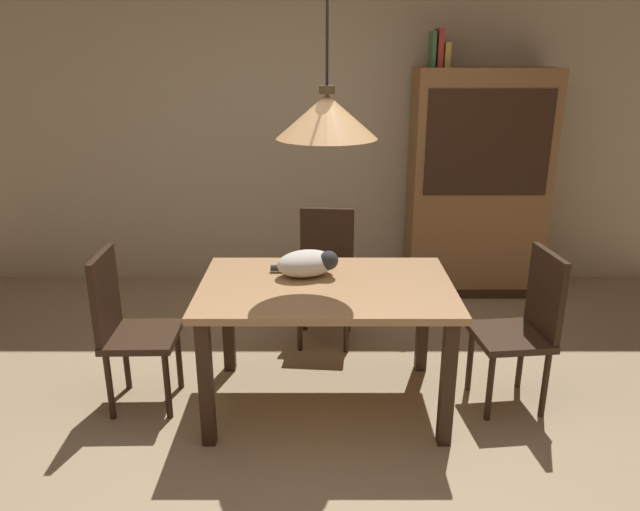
{
  "coord_description": "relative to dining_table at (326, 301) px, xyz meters",
  "views": [
    {
      "loc": [
        0.02,
        -2.55,
        1.98
      ],
      "look_at": [
        0.02,
        0.74,
        0.85
      ],
      "focal_mm": 33.73,
      "sensor_mm": 36.0,
      "label": 1
    }
  ],
  "objects": [
    {
      "name": "ground",
      "position": [
        -0.06,
        -0.54,
        -0.65
      ],
      "size": [
        10.0,
        10.0,
        0.0
      ],
      "primitive_type": "plane",
      "color": "tan"
    },
    {
      "name": "back_wall",
      "position": [
        -0.06,
        2.11,
        0.8
      ],
      "size": [
        6.4,
        0.1,
        2.9
      ],
      "primitive_type": "cube",
      "color": "beige",
      "rests_on": "ground"
    },
    {
      "name": "dining_table",
      "position": [
        0.0,
        0.0,
        0.0
      ],
      "size": [
        1.4,
        0.9,
        0.75
      ],
      "color": "tan",
      "rests_on": "ground"
    },
    {
      "name": "chair_left_side",
      "position": [
        -1.13,
        -0.0,
        -0.14
      ],
      "size": [
        0.41,
        0.41,
        0.93
      ],
      "color": "#382316",
      "rests_on": "ground"
    },
    {
      "name": "chair_right_side",
      "position": [
        1.13,
        0.01,
        -0.14
      ],
      "size": [
        0.44,
        0.44,
        0.93
      ],
      "color": "#382316",
      "rests_on": "ground"
    },
    {
      "name": "chair_far_back",
      "position": [
        0.01,
        0.88,
        -0.14
      ],
      "size": [
        0.43,
        0.43,
        0.93
      ],
      "color": "#382316",
      "rests_on": "ground"
    },
    {
      "name": "cat_sleeping",
      "position": [
        -0.1,
        0.13,
        0.18
      ],
      "size": [
        0.41,
        0.32,
        0.16
      ],
      "color": "silver",
      "rests_on": "dining_table"
    },
    {
      "name": "pendant_lamp",
      "position": [
        0.0,
        0.0,
        1.01
      ],
      "size": [
        0.52,
        0.52,
        1.3
      ],
      "color": "#E0A86B"
    },
    {
      "name": "hutch_bookcase",
      "position": [
        1.26,
        1.78,
        0.24
      ],
      "size": [
        1.12,
        0.45,
        1.85
      ],
      "color": "olive",
      "rests_on": "ground"
    },
    {
      "name": "book_green_slim",
      "position": [
        0.83,
        1.78,
        1.33
      ],
      "size": [
        0.03,
        0.2,
        0.26
      ],
      "primitive_type": "cube",
      "color": "#427A4C",
      "rests_on": "hutch_bookcase"
    },
    {
      "name": "book_red_tall",
      "position": [
        0.88,
        1.78,
        1.34
      ],
      "size": [
        0.04,
        0.22,
        0.28
      ],
      "primitive_type": "cube",
      "color": "#B73833",
      "rests_on": "hutch_bookcase"
    },
    {
      "name": "book_yellow_short",
      "position": [
        0.93,
        1.78,
        1.29
      ],
      "size": [
        0.04,
        0.2,
        0.18
      ],
      "primitive_type": "cube",
      "color": "gold",
      "rests_on": "hutch_bookcase"
    }
  ]
}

